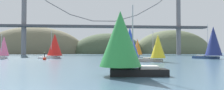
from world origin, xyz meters
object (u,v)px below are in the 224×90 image
Objects in this scene: sailboat_navy_sail at (213,42)px; sailboat_crimson_sail at (121,44)px; sailboat_yellow_sail at (157,48)px; sailboat_red_spinnaker at (54,45)px; sailboat_orange_sail at (137,48)px; sailboat_green_sail at (122,41)px; sailboat_blue_spinnaker at (129,43)px; sailboat_pink_spinnaker at (4,47)px; channel_buoy at (45,59)px.

sailboat_crimson_sail is at bearing -145.50° from sailboat_navy_sail.
sailboat_yellow_sail is 26.92m from sailboat_navy_sail.
sailboat_red_spinnaker is at bearing 121.08° from sailboat_crimson_sail.
sailboat_orange_sail is 0.82× the size of sailboat_crimson_sail.
sailboat_green_sail is 30.79m from sailboat_blue_spinnaker.
sailboat_yellow_sail is 0.96× the size of sailboat_green_sail.
sailboat_yellow_sail is 0.95× the size of sailboat_pink_spinnaker.
sailboat_orange_sail is (1.11, 28.73, 0.33)m from sailboat_yellow_sail.
sailboat_navy_sail is 70.34m from sailboat_pink_spinnaker.
sailboat_orange_sail is at bearing 28.92° from channel_buoy.
sailboat_blue_spinnaker reaches higher than sailboat_crimson_sail.
sailboat_crimson_sail is (-10.43, -9.68, 0.60)m from sailboat_yellow_sail.
sailboat_blue_spinnaker is at bearing -37.17° from sailboat_red_spinnaker.
sailboat_navy_sail is at bearing -5.59° from sailboat_pink_spinnaker.
sailboat_green_sail is at bearing -96.75° from sailboat_crimson_sail.
sailboat_green_sail is at bearing -103.97° from sailboat_orange_sail.
sailboat_navy_sail is (22.12, -15.27, 1.75)m from sailboat_orange_sail.
sailboat_yellow_sail is 27.74m from sailboat_green_sail.
sailboat_yellow_sail is (30.61, -23.81, -1.04)m from sailboat_red_spinnaker.
sailboat_yellow_sail is at bearing -149.93° from sailboat_navy_sail.
sailboat_blue_spinnaker is at bearing -164.49° from sailboat_navy_sail.
sailboat_navy_sail is at bearing -34.63° from sailboat_orange_sail.
sailboat_blue_spinnaker reaches higher than sailboat_red_spinnaker.
channel_buoy is (-30.67, 11.17, -3.21)m from sailboat_yellow_sail.
sailboat_yellow_sail is at bearing -37.88° from sailboat_red_spinnaker.
channel_buoy is at bearing -151.08° from sailboat_orange_sail.
sailboat_pink_spinnaker is at bearing 174.41° from sailboat_navy_sail.
sailboat_orange_sail is at bearing 76.03° from sailboat_green_sail.
sailboat_green_sail reaches higher than sailboat_yellow_sail.
sailboat_yellow_sail is at bearing -92.21° from sailboat_orange_sail.
sailboat_navy_sail reaches higher than sailboat_yellow_sail.
sailboat_pink_spinnaker is at bearing 150.41° from channel_buoy.
sailboat_red_spinnaker reaches higher than sailboat_green_sail.
sailboat_red_spinnaker reaches higher than sailboat_pink_spinnaker.
sailboat_red_spinnaker is 1.25× the size of sailboat_pink_spinnaker.
sailboat_crimson_sail is at bearing -105.82° from sailboat_blue_spinnaker.
sailboat_crimson_sail is 1.14× the size of sailboat_green_sail.
sailboat_yellow_sail reaches higher than sailboat_orange_sail.
sailboat_green_sail is 0.69× the size of sailboat_navy_sail.
channel_buoy is (-20.24, 20.85, -3.82)m from sailboat_crimson_sail.
sailboat_crimson_sail is at bearing 83.25° from sailboat_green_sail.
sailboat_pink_spinnaker is at bearing 140.47° from sailboat_crimson_sail.
sailboat_red_spinnaker is 1.03× the size of sailboat_blue_spinnaker.
sailboat_navy_sail reaches higher than sailboat_red_spinnaker.
sailboat_yellow_sail is 50.98m from sailboat_pink_spinnaker.
sailboat_green_sail is at bearing -132.76° from sailboat_navy_sail.
sailboat_red_spinnaker is 1.27× the size of sailboat_green_sail.
sailboat_red_spinnaker is at bearing 89.74° from channel_buoy.
sailboat_red_spinnaker is at bearing 142.83° from sailboat_blue_spinnaker.
sailboat_crimson_sail reaches higher than channel_buoy.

